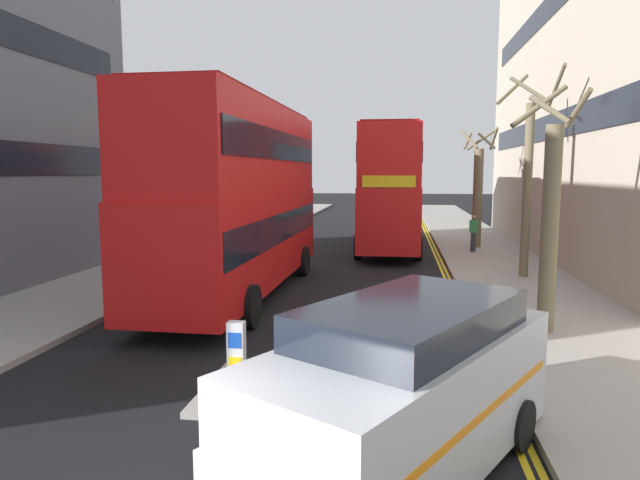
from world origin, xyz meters
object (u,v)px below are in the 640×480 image
(double_decker_bus_away, at_px, (240,193))
(pedestrian_far, at_px, (473,233))
(double_decker_bus_oncoming, at_px, (389,185))
(keep_left_bollard, at_px, (237,357))
(taxi_minivan, at_px, (401,391))

(double_decker_bus_away, distance_m, pedestrian_far, 12.32)
(double_decker_bus_oncoming, bearing_deg, pedestrian_far, -21.09)
(keep_left_bollard, relative_size, double_decker_bus_away, 0.10)
(double_decker_bus_away, xyz_separation_m, pedestrian_far, (7.89, 9.24, -2.04))
(pedestrian_far, bearing_deg, double_decker_bus_oncoming, 158.91)
(keep_left_bollard, height_order, double_decker_bus_oncoming, double_decker_bus_oncoming)
(keep_left_bollard, distance_m, taxi_minivan, 3.50)
(double_decker_bus_oncoming, distance_m, taxi_minivan, 20.12)
(keep_left_bollard, distance_m, pedestrian_far, 17.41)
(double_decker_bus_away, distance_m, double_decker_bus_oncoming, 11.46)
(double_decker_bus_away, relative_size, taxi_minivan, 2.13)
(double_decker_bus_oncoming, bearing_deg, double_decker_bus_away, -111.17)
(taxi_minivan, bearing_deg, double_decker_bus_away, 116.55)
(double_decker_bus_away, relative_size, double_decker_bus_oncoming, 1.00)
(double_decker_bus_away, distance_m, taxi_minivan, 10.61)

